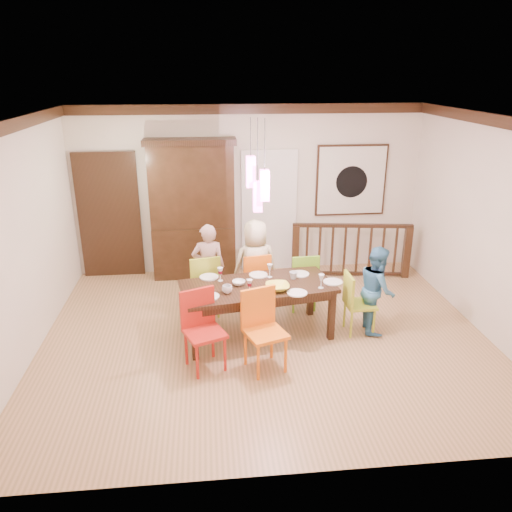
{
  "coord_description": "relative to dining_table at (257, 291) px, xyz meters",
  "views": [
    {
      "loc": [
        -0.74,
        -5.98,
        3.44
      ],
      "look_at": [
        -0.1,
        0.28,
        1.07
      ],
      "focal_mm": 35.0,
      "sensor_mm": 36.0,
      "label": 1
    }
  ],
  "objects": [
    {
      "name": "wine_glass_c",
      "position": [
        -0.13,
        -0.26,
        0.18
      ],
      "size": [
        0.08,
        0.08,
        0.19
      ],
      "primitive_type": null,
      "color": "#590C19",
      "rests_on": "dining_table"
    },
    {
      "name": "cup_left",
      "position": [
        -0.41,
        -0.21,
        0.14
      ],
      "size": [
        0.17,
        0.17,
        0.1
      ],
      "primitive_type": "imported",
      "rotation": [
        0.0,
        0.0,
        -0.38
      ],
      "color": "silver",
      "rests_on": "dining_table"
    },
    {
      "name": "plate_far_mid",
      "position": [
        0.05,
        0.32,
        0.1
      ],
      "size": [
        0.26,
        0.26,
        0.01
      ],
      "primitive_type": "cylinder",
      "color": "white",
      "rests_on": "dining_table"
    },
    {
      "name": "white_doorway",
      "position": [
        0.46,
        2.42,
        0.39
      ],
      "size": [
        0.97,
        0.05,
        2.22
      ],
      "primitive_type": "cube",
      "color": "silver",
      "rests_on": "wall_back"
    },
    {
      "name": "wine_glass_a",
      "position": [
        -0.49,
        0.19,
        0.18
      ],
      "size": [
        0.08,
        0.08,
        0.19
      ],
      "primitive_type": null,
      "color": "#590C19",
      "rests_on": "dining_table"
    },
    {
      "name": "wine_glass_b",
      "position": [
        0.19,
        0.24,
        0.18
      ],
      "size": [
        0.08,
        0.08,
        0.19
      ],
      "primitive_type": null,
      "color": "silver",
      "rests_on": "dining_table"
    },
    {
      "name": "ceiling",
      "position": [
        0.11,
        -0.05,
        2.24
      ],
      "size": [
        6.0,
        6.0,
        0.0
      ],
      "primitive_type": "plane",
      "rotation": [
        3.14,
        0.0,
        0.0
      ],
      "color": "white",
      "rests_on": "wall_back"
    },
    {
      "name": "wall_right",
      "position": [
        3.11,
        -0.05,
        0.79
      ],
      "size": [
        0.0,
        5.0,
        5.0
      ],
      "primitive_type": "plane",
      "rotation": [
        1.57,
        0.0,
        -1.57
      ],
      "color": "beige",
      "rests_on": "floor"
    },
    {
      "name": "pendant_cluster",
      "position": [
        0.0,
        -0.0,
        1.44
      ],
      "size": [
        0.27,
        0.21,
        1.14
      ],
      "color": "#FF4CB9",
      "rests_on": "ceiling"
    },
    {
      "name": "serving_bowl",
      "position": [
        0.24,
        -0.18,
        0.13
      ],
      "size": [
        0.31,
        0.31,
        0.08
      ],
      "primitive_type": "imported",
      "rotation": [
        0.0,
        0.0,
        0.02
      ],
      "color": "yellow",
      "rests_on": "dining_table"
    },
    {
      "name": "small_bowl",
      "position": [
        -0.25,
        0.03,
        0.12
      ],
      "size": [
        0.2,
        0.2,
        0.06
      ],
      "primitive_type": "imported",
      "rotation": [
        0.0,
        0.0,
        -0.16
      ],
      "color": "white",
      "rests_on": "dining_table"
    },
    {
      "name": "china_hutch",
      "position": [
        -0.87,
        2.25,
        0.53
      ],
      "size": [
        1.51,
        0.46,
        2.38
      ],
      "color": "black",
      "rests_on": "floor"
    },
    {
      "name": "chair_far_right",
      "position": [
        0.76,
        0.77,
        -0.15
      ],
      "size": [
        0.43,
        0.43,
        0.9
      ],
      "rotation": [
        0.0,
        0.0,
        3.2
      ],
      "color": "#66A621",
      "rests_on": "floor"
    },
    {
      "name": "wall_back",
      "position": [
        0.11,
        2.45,
        0.79
      ],
      "size": [
        6.0,
        0.0,
        6.0
      ],
      "primitive_type": "plane",
      "rotation": [
        1.57,
        0.0,
        0.0
      ],
      "color": "beige",
      "rests_on": "floor"
    },
    {
      "name": "chair_near_left",
      "position": [
        -0.71,
        -0.74,
        -0.1
      ],
      "size": [
        0.58,
        0.58,
        0.98
      ],
      "rotation": [
        0.0,
        0.0,
        0.39
      ],
      "color": "#B52017",
      "rests_on": "floor"
    },
    {
      "name": "plate_far_left",
      "position": [
        -0.64,
        0.31,
        0.1
      ],
      "size": [
        0.26,
        0.26,
        0.01
      ],
      "primitive_type": "cylinder",
      "color": "white",
      "rests_on": "dining_table"
    },
    {
      "name": "chair_near_mid",
      "position": [
        0.01,
        -0.83,
        -0.09
      ],
      "size": [
        0.57,
        0.57,
        0.99
      ],
      "rotation": [
        0.0,
        0.0,
        0.34
      ],
      "color": "orange",
      "rests_on": "floor"
    },
    {
      "name": "wine_glass_d",
      "position": [
        0.82,
        -0.18,
        0.18
      ],
      "size": [
        0.08,
        0.08,
        0.19
      ],
      "primitive_type": null,
      "color": "silver",
      "rests_on": "dining_table"
    },
    {
      "name": "plate_end_right",
      "position": [
        1.02,
        -0.02,
        0.1
      ],
      "size": [
        0.26,
        0.26,
        0.01
      ],
      "primitive_type": "cylinder",
      "color": "white",
      "rests_on": "dining_table"
    },
    {
      "name": "cup_right",
      "position": [
        0.51,
        0.15,
        0.14
      ],
      "size": [
        0.13,
        0.13,
        0.1
      ],
      "primitive_type": "imported",
      "rotation": [
        0.0,
        0.0,
        0.14
      ],
      "color": "silver",
      "rests_on": "dining_table"
    },
    {
      "name": "chair_far_mid",
      "position": [
        0.04,
        0.83,
        -0.14
      ],
      "size": [
        0.48,
        0.48,
        0.92
      ],
      "rotation": [
        0.0,
        0.0,
        3.31
      ],
      "color": "orange",
      "rests_on": "floor"
    },
    {
      "name": "person_far_left",
      "position": [
        -0.64,
        0.87,
        0.01
      ],
      "size": [
        0.49,
        0.33,
        1.34
      ],
      "primitive_type": "imported",
      "rotation": [
        0.0,
        0.0,
        3.15
      ],
      "color": "#CFA49E",
      "rests_on": "floor"
    },
    {
      "name": "person_end_right",
      "position": [
        1.65,
        0.0,
        -0.05
      ],
      "size": [
        0.53,
        0.65,
        1.22
      ],
      "primitive_type": "imported",
      "rotation": [
        0.0,
        0.0,
        1.44
      ],
      "color": "teal",
      "rests_on": "floor"
    },
    {
      "name": "floor",
      "position": [
        0.11,
        -0.05,
        -0.66
      ],
      "size": [
        6.0,
        6.0,
        0.0
      ],
      "primitive_type": "plane",
      "color": "#9B794B",
      "rests_on": "ground"
    },
    {
      "name": "chair_end_right",
      "position": [
        1.41,
        -0.05,
        -0.17
      ],
      "size": [
        0.4,
        0.4,
        0.87
      ],
      "rotation": [
        0.0,
        0.0,
        1.59
      ],
      "color": "#A8BB2A",
      "rests_on": "floor"
    },
    {
      "name": "wall_left",
      "position": [
        -2.89,
        -0.05,
        0.79
      ],
      "size": [
        0.0,
        5.0,
        5.0
      ],
      "primitive_type": "plane",
      "rotation": [
        1.57,
        0.0,
        1.57
      ],
      "color": "beige",
      "rests_on": "floor"
    },
    {
      "name": "plate_near_mid",
      "position": [
        0.48,
        -0.32,
        0.1
      ],
      "size": [
        0.26,
        0.26,
        0.01
      ],
      "primitive_type": "cylinder",
      "color": "white",
      "rests_on": "dining_table"
    },
    {
      "name": "plate_near_left",
      "position": [
        -0.64,
        -0.31,
        0.1
      ],
      "size": [
        0.26,
        0.26,
        0.01
      ],
      "primitive_type": "cylinder",
      "color": "white",
      "rests_on": "dining_table"
    },
    {
      "name": "napkin",
      "position": [
        -0.09,
        -0.39,
        0.1
      ],
      "size": [
        0.18,
        0.14,
        0.01
      ],
      "primitive_type": "cube",
      "color": "#D83359",
      "rests_on": "dining_table"
    },
    {
      "name": "person_far_mid",
      "position": [
        0.06,
        0.82,
        0.04
      ],
      "size": [
        0.75,
        0.56,
        1.4
      ],
      "primitive_type": "imported",
      "rotation": [
        0.0,
        0.0,
        3.33
      ],
      "color": "beige",
      "rests_on": "floor"
    },
    {
      "name": "crown_molding",
      "position": [
        0.11,
        -0.05,
        2.16
      ],
      "size": [
        6.0,
        5.0,
        0.16
      ],
      "primitive_type": null,
      "color": "black",
      "rests_on": "wall_back"
    },
    {
      "name": "chair_far_left",
      "position": [
        -0.72,
        0.71,
        -0.11
      ],
      "size": [
        0.51,
        0.51,
        0.96
      ],
      "rotation": [
        0.0,
        0.0,
        3.33
      ],
      "color": "#9FB228",
      "rests_on": "floor"
    },
    {
      "name": "panel_door",
      "position": [
        -2.29,
        2.4,
        0.39
      ],
      "size": [
        1.04,
        0.07,
        2.24
      ],
      "primitive_type": "cube",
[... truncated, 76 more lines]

